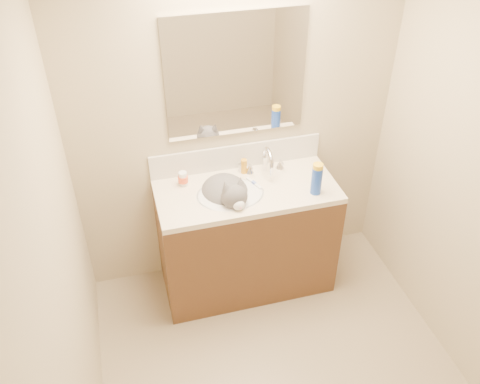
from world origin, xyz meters
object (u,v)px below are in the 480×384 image
vanity_cabinet (246,240)px  basin (230,203)px  amber_bottle (244,166)px  cat (227,195)px  spray_can (317,181)px  faucet (267,163)px  silver_jar (242,168)px  pill_bottle (183,179)px

vanity_cabinet → basin: (-0.12, -0.03, 0.38)m
vanity_cabinet → amber_bottle: 0.54m
cat → spray_can: spray_can is taller
faucet → silver_jar: (-0.16, 0.07, -0.06)m
basin → amber_bottle: amber_bottle is taller
silver_jar → amber_bottle: 0.04m
spray_can → silver_jar: bearing=137.0°
vanity_cabinet → spray_can: bearing=-20.7°
basin → vanity_cabinet: bearing=14.0°
faucet → pill_bottle: bearing=178.4°
cat → spray_can: bearing=-24.1°
vanity_cabinet → faucet: (0.18, 0.14, 0.54)m
basin → cat: 0.06m
vanity_cabinet → spray_can: size_ratio=6.30×
faucet → amber_bottle: faucet is taller
basin → silver_jar: 0.30m
pill_bottle → cat: bearing=-31.3°
silver_jar → spray_can: (0.40, -0.37, 0.07)m
basin → faucet: size_ratio=1.61×
faucet → spray_can: faucet is taller
silver_jar → spray_can: size_ratio=0.29×
cat → silver_jar: 0.27m
spray_can → basin: bearing=166.6°
vanity_cabinet → amber_bottle: amber_bottle is taller
silver_jar → spray_can: bearing=-43.0°
silver_jar → faucet: bearing=-25.3°
pill_bottle → spray_can: 0.87m
cat → amber_bottle: bearing=39.8°
pill_bottle → faucet: bearing=-1.6°
basin → spray_can: spray_can is taller
amber_bottle → silver_jar: bearing=108.9°
vanity_cabinet → spray_can: (0.42, -0.16, 0.55)m
faucet → spray_can: (0.24, -0.30, 0.01)m
cat → spray_can: size_ratio=2.46×
basin → amber_bottle: size_ratio=4.31×
vanity_cabinet → basin: bearing=-166.0°
vanity_cabinet → pill_bottle: bearing=158.8°
faucet → silver_jar: size_ratio=5.10×
vanity_cabinet → faucet: bearing=37.3°
faucet → silver_jar: faucet is taller
vanity_cabinet → basin: basin is taller
vanity_cabinet → silver_jar: 0.52m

